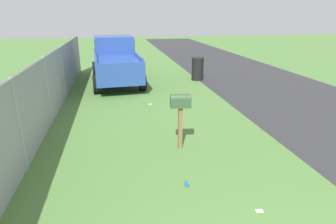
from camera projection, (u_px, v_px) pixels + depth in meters
mailbox at (181, 105)px, 6.48m from camera, size 0.25×0.49×1.35m
pickup_truck at (115, 59)px, 13.06m from camera, size 5.29×2.40×2.09m
trash_bin at (198, 69)px, 13.65m from camera, size 0.60×0.60×1.10m
fence_section at (47, 89)px, 8.03m from camera, size 16.09×0.07×1.94m
litter_wrapper_by_mailbox at (150, 104)px, 10.12m from camera, size 0.10×0.13×0.01m
litter_can_midfield_a at (187, 184)px, 5.32m from camera, size 0.12×0.07×0.07m
litter_wrapper_midfield_b at (260, 211)px, 4.64m from camera, size 0.10×0.13×0.01m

